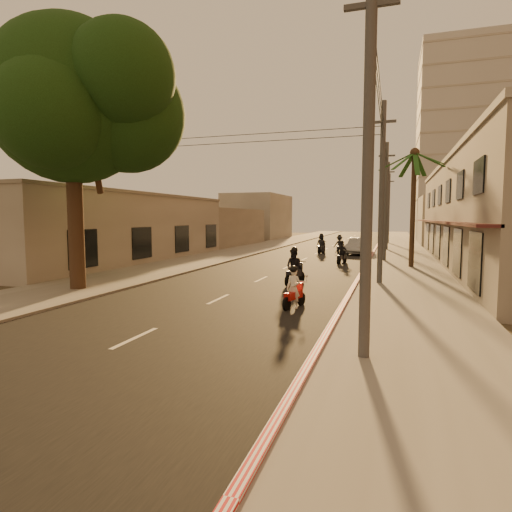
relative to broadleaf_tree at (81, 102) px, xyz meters
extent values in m
plane|color=#383023|center=(6.61, -2.14, -8.48)|extent=(160.00, 160.00, 0.00)
cube|color=black|center=(6.61, 17.86, -8.47)|extent=(10.00, 140.00, 0.02)
cube|color=slate|center=(14.11, 17.86, -8.42)|extent=(5.00, 140.00, 0.12)
cube|color=slate|center=(-0.89, 17.86, -8.42)|extent=(5.00, 140.00, 0.12)
cube|color=red|center=(11.71, 12.86, -8.38)|extent=(0.20, 60.00, 0.20)
cube|color=gray|center=(20.61, 15.86, -4.98)|extent=(8.00, 34.00, 7.00)
cube|color=#ADA69C|center=(20.61, 15.86, -1.33)|extent=(8.20, 34.20, 0.30)
cube|color=#40191B|center=(16.31, 15.86, -5.38)|extent=(0.80, 34.00, 0.12)
cube|color=#ADA69C|center=(-7.39, 11.86, -5.98)|extent=(8.00, 24.00, 5.00)
cube|color=gray|center=(-7.39, 11.86, -3.38)|extent=(8.20, 24.20, 0.20)
cube|color=#B7B5B2|center=(22.61, 53.86, 5.52)|extent=(12.00, 12.00, 28.00)
cylinder|color=black|center=(-0.39, -0.14, -5.48)|extent=(0.70, 0.70, 6.00)
cylinder|color=black|center=(0.41, 0.26, -2.48)|extent=(1.22, 2.17, 3.04)
cylinder|color=black|center=(-0.99, -0.44, -2.28)|extent=(1.31, 1.49, 2.73)
sphere|color=black|center=(-0.39, -0.14, 0.02)|extent=(7.20, 7.20, 7.20)
sphere|color=black|center=(1.81, 0.86, -0.48)|extent=(5.20, 5.20, 5.20)
sphere|color=black|center=(-2.19, 0.66, -0.28)|extent=(4.80, 4.80, 4.80)
sphere|color=black|center=(0.21, -1.94, -0.88)|extent=(4.60, 4.60, 4.60)
sphere|color=black|center=(2.61, -0.64, 0.72)|extent=(4.40, 4.40, 4.40)
sphere|color=black|center=(-2.79, -1.34, 0.52)|extent=(4.00, 4.00, 4.00)
sphere|color=black|center=(0.81, 2.26, 1.12)|extent=(4.40, 4.40, 4.40)
cylinder|color=black|center=(14.61, 13.86, -4.68)|extent=(0.32, 0.32, 7.60)
sphere|color=black|center=(14.61, 13.86, -0.88)|extent=(0.60, 0.60, 0.60)
cylinder|color=#38383A|center=(12.81, -6.14, -3.98)|extent=(0.26, 0.26, 9.00)
cube|color=#38383A|center=(12.81, -6.14, -0.48)|extent=(1.20, 0.12, 0.12)
cylinder|color=#38383A|center=(12.81, 5.86, -3.98)|extent=(0.26, 0.26, 9.00)
cube|color=#38383A|center=(12.81, 5.86, -0.48)|extent=(1.20, 0.12, 0.12)
cylinder|color=#38383A|center=(12.81, 17.86, -3.98)|extent=(0.26, 0.26, 9.00)
cube|color=#38383A|center=(12.81, 17.86, -0.48)|extent=(1.20, 0.12, 0.12)
cylinder|color=#38383A|center=(12.81, 29.86, -3.98)|extent=(0.26, 0.26, 9.00)
cube|color=#38383A|center=(12.81, 29.86, -0.48)|extent=(1.20, 0.12, 0.12)
cylinder|color=#38383A|center=(12.81, 41.86, -3.98)|extent=(0.26, 0.26, 9.00)
cube|color=#38383A|center=(12.81, 41.86, -0.48)|extent=(1.20, 0.12, 0.12)
cube|color=#ADA69C|center=(20.61, 42.86, -5.48)|extent=(8.00, 14.00, 6.00)
cube|color=#ADA69C|center=(-7.39, 31.86, -6.28)|extent=(8.00, 14.00, 4.40)
cube|color=#ADA69C|center=(-7.39, 49.86, -4.98)|extent=(8.00, 14.00, 7.00)
cylinder|color=black|center=(10.11, -0.30, -8.22)|extent=(0.23, 0.51, 0.51)
cylinder|color=black|center=(9.81, -1.39, -8.22)|extent=(0.23, 0.51, 0.51)
cube|color=#AC100D|center=(9.94, -0.91, -7.98)|extent=(0.52, 1.03, 0.27)
cube|color=#AC100D|center=(10.07, -0.48, -7.84)|extent=(0.29, 0.16, 0.54)
cylinder|color=silver|center=(10.10, -0.37, -7.52)|extent=(0.49, 0.17, 0.04)
imported|color=silver|center=(9.94, -0.91, -7.71)|extent=(0.75, 0.66, 1.52)
sphere|color=black|center=(9.94, -0.91, -7.00)|extent=(0.27, 0.27, 0.27)
sphere|color=silver|center=(9.85, -0.32, -7.30)|extent=(0.11, 0.11, 0.11)
sphere|color=silver|center=(10.33, -0.46, -7.30)|extent=(0.11, 0.11, 0.11)
cylinder|color=black|center=(8.97, 5.16, -8.17)|extent=(0.26, 0.61, 0.61)
cylinder|color=black|center=(8.62, 3.86, -8.17)|extent=(0.26, 0.61, 0.61)
cube|color=black|center=(8.77, 4.43, -7.88)|extent=(0.61, 1.23, 0.33)
cube|color=black|center=(8.92, 4.95, -7.72)|extent=(0.34, 0.19, 0.65)
cylinder|color=silver|center=(8.95, 5.08, -7.34)|extent=(0.59, 0.20, 0.04)
imported|color=black|center=(8.77, 4.43, -7.57)|extent=(1.24, 1.14, 1.82)
sphere|color=black|center=(8.77, 4.43, -6.70)|extent=(0.33, 0.33, 0.33)
cylinder|color=black|center=(10.07, 15.66, -8.20)|extent=(0.23, 0.55, 0.54)
cylinder|color=black|center=(9.76, 14.49, -8.20)|extent=(0.23, 0.55, 0.54)
cube|color=black|center=(9.90, 15.01, -7.94)|extent=(0.54, 1.10, 0.29)
cube|color=black|center=(10.02, 15.48, -7.80)|extent=(0.31, 0.17, 0.58)
cylinder|color=silver|center=(10.05, 15.59, -7.46)|extent=(0.52, 0.18, 0.04)
imported|color=black|center=(9.90, 15.01, -7.66)|extent=(1.15, 0.87, 1.63)
sphere|color=black|center=(9.90, 15.01, -6.90)|extent=(0.29, 0.29, 0.29)
cylinder|color=black|center=(7.19, 24.29, -8.18)|extent=(0.21, 0.61, 0.60)
cylinder|color=black|center=(6.96, 22.97, -8.18)|extent=(0.21, 0.61, 0.60)
cube|color=black|center=(7.06, 23.55, -7.89)|extent=(0.50, 1.22, 0.32)
cube|color=black|center=(7.15, 24.08, -7.72)|extent=(0.34, 0.16, 0.64)
cylinder|color=silver|center=(7.18, 24.21, -7.35)|extent=(0.59, 0.14, 0.04)
imported|color=black|center=(7.06, 23.55, -7.57)|extent=(1.08, 0.87, 1.80)
sphere|color=black|center=(7.06, 23.55, -6.72)|extent=(0.32, 0.32, 0.32)
cylinder|color=black|center=(8.70, 25.18, -8.19)|extent=(0.16, 0.57, 0.57)
cylinder|color=black|center=(8.58, 23.92, -8.19)|extent=(0.16, 0.57, 0.57)
cube|color=black|center=(8.63, 24.47, -7.92)|extent=(0.39, 1.13, 0.30)
cube|color=black|center=(8.68, 24.98, -7.77)|extent=(0.31, 0.13, 0.61)
cylinder|color=silver|center=(8.69, 25.10, -7.42)|extent=(0.56, 0.09, 0.04)
imported|color=black|center=(8.63, 24.47, -7.63)|extent=(1.22, 0.84, 1.70)
sphere|color=black|center=(8.63, 24.47, -6.83)|extent=(0.30, 0.30, 0.30)
imported|color=#999BA1|center=(10.44, 23.91, -7.72)|extent=(2.77, 4.98, 1.51)
camera|label=1|loc=(13.38, -16.22, -5.11)|focal=30.00mm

